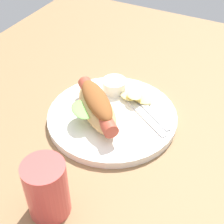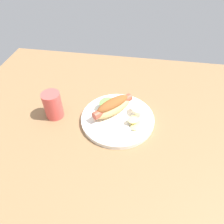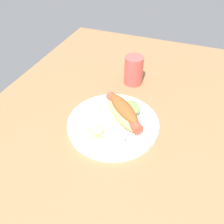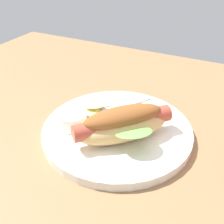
{
  "view_description": "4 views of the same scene",
  "coord_description": "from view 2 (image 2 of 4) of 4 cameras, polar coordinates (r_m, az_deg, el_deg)",
  "views": [
    {
      "loc": [
        -43.57,
        -26.8,
        47.53
      ],
      "look_at": [
        2.06,
        -3.19,
        3.79
      ],
      "focal_mm": 54.46,
      "sensor_mm": 36.0,
      "label": 1
    },
    {
      "loc": [
        10.22,
        -54.92,
        55.73
      ],
      "look_at": [
        1.96,
        -3.91,
        5.47
      ],
      "focal_mm": 32.98,
      "sensor_mm": 36.0,
      "label": 2
    },
    {
      "loc": [
        49.87,
        14.76,
        49.29
      ],
      "look_at": [
        2.35,
        -3.23,
        3.98
      ],
      "focal_mm": 37.34,
      "sensor_mm": 36.0,
      "label": 3
    },
    {
      "loc": [
        -12.9,
        33.16,
        30.47
      ],
      "look_at": [
        5.09,
        -2.77,
        4.19
      ],
      "focal_mm": 43.24,
      "sensor_mm": 36.0,
      "label": 4
    }
  ],
  "objects": [
    {
      "name": "hot_dog",
      "position": [
        0.75,
        0.16,
        1.41
      ],
      "size": [
        15.1,
        15.83,
        5.91
      ],
      "rotation": [
        0.0,
        0.0,
        0.84
      ],
      "color": "tan",
      "rests_on": "plate"
    },
    {
      "name": "chips_pile",
      "position": [
        0.73,
        6.32,
        -2.86
      ],
      "size": [
        6.47,
        7.27,
        2.39
      ],
      "color": "#E1CD75",
      "rests_on": "plate"
    },
    {
      "name": "ground_plane",
      "position": [
        0.8,
        -0.95,
        -1.19
      ],
      "size": [
        120.0,
        90.0,
        1.8
      ],
      "primitive_type": "cube",
      "color": "olive"
    },
    {
      "name": "knife",
      "position": [
        0.71,
        2.61,
        -5.23
      ],
      "size": [
        8.39,
        12.08,
        0.36
      ],
      "primitive_type": "cube",
      "rotation": [
        0.0,
        0.0,
        1.0
      ],
      "color": "silver",
      "rests_on": "plate"
    },
    {
      "name": "plate",
      "position": [
        0.76,
        1.57,
        -1.85
      ],
      "size": [
        26.89,
        26.89,
        1.6
      ],
      "primitive_type": "cylinder",
      "color": "white",
      "rests_on": "ground_plane"
    },
    {
      "name": "sauce_ramekin",
      "position": [
        0.77,
        7.39,
        0.41
      ],
      "size": [
        5.4,
        5.4,
        2.81
      ],
      "primitive_type": "cylinder",
      "color": "white",
      "rests_on": "plate"
    },
    {
      "name": "drinking_cup",
      "position": [
        0.78,
        -16.06,
        1.88
      ],
      "size": [
        6.67,
        6.67,
        10.39
      ],
      "primitive_type": "cylinder",
      "color": "#D84C47",
      "rests_on": "ground_plane"
    },
    {
      "name": "fork",
      "position": [
        0.71,
        4.38,
        -5.4
      ],
      "size": [
        9.13,
        12.65,
        0.4
      ],
      "rotation": [
        0.0,
        0.0,
        0.97
      ],
      "color": "silver",
      "rests_on": "plate"
    }
  ]
}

